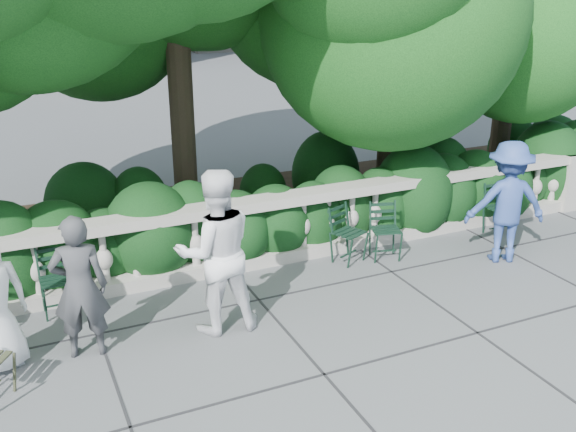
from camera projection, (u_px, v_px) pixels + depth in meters
name	position (u px, v px, depth m)	size (l,w,h in m)	color
ground	(323.00, 321.00, 7.68)	(90.00, 90.00, 0.00)	#4D5055
balustrade	(265.00, 232.00, 9.05)	(12.00, 0.44, 1.00)	#9E998E
shrub_hedge	(236.00, 235.00, 10.24)	(15.00, 2.60, 1.70)	black
chair_c	(63.00, 318.00, 7.74)	(0.44, 0.48, 0.84)	black
chair_d	(387.00, 262.00, 9.25)	(0.44, 0.48, 0.84)	black
chair_e	(504.00, 238.00, 10.13)	(0.44, 0.48, 0.84)	black
chair_f	(356.00, 264.00, 9.19)	(0.44, 0.48, 0.84)	black
chair_weathered	(5.00, 402.00, 6.21)	(0.44, 0.48, 0.84)	black
person_woman_grey	(80.00, 287.00, 6.74)	(0.59, 0.38, 1.61)	#3A3B3F
person_casual_man	(216.00, 252.00, 7.21)	(0.94, 0.73, 1.93)	white
person_older_blue	(507.00, 202.00, 9.06)	(1.14, 0.65, 1.76)	#304990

